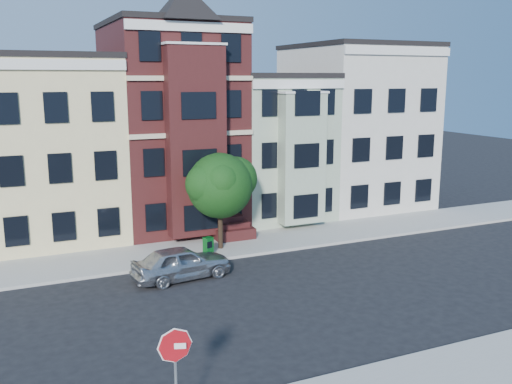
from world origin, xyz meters
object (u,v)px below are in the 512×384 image
parked_car (181,263)px  newspaper_box (208,246)px  stop_sign (176,376)px  street_tree (220,190)px

parked_car → newspaper_box: size_ratio=4.77×
newspaper_box → stop_sign: stop_sign is taller
parked_car → street_tree: bearing=-50.2°
parked_car → stop_sign: (-3.58, -11.38, 1.03)m
street_tree → newspaper_box: (-1.02, -0.93, -2.66)m
street_tree → parked_car: (-3.15, -3.30, -2.51)m
parked_car → stop_sign: size_ratio=1.37×
parked_car → stop_sign: 11.97m
street_tree → parked_car: street_tree is taller
street_tree → stop_sign: bearing=-114.6°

